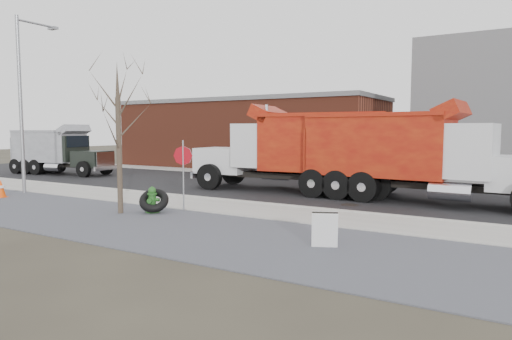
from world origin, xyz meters
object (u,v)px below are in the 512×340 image
Objects in this scene: dump_truck_red_a at (412,152)px; sandwich_board at (325,229)px; fire_hydrant at (152,201)px; stop_sign at (183,163)px; dump_truck_red_b at (299,148)px; dump_truck_grey at (58,149)px; truck_tire at (154,200)px.

sandwich_board is at bearing -88.29° from dump_truck_red_a.
dump_truck_red_a is at bearing 26.83° from fire_hydrant.
dump_truck_red_a reaches higher than stop_sign.
dump_truck_grey is (-17.20, -0.34, -0.41)m from dump_truck_red_b.
stop_sign is at bearing -29.41° from dump_truck_grey.
dump_truck_red_a is (7.19, 7.15, 1.58)m from fire_hydrant.
dump_truck_red_b is at bearing 75.75° from truck_tire.
truck_tire is at bearing -131.87° from dump_truck_red_a.
truck_tire is 8.00m from dump_truck_red_b.
fire_hydrant is 16.89m from dump_truck_grey.
sandwich_board is at bearing -18.37° from stop_sign.
dump_truck_grey reaches higher than stop_sign.
dump_truck_grey is (-15.93, 6.45, -0.11)m from stop_sign.
dump_truck_red_a reaches higher than fire_hydrant.
dump_truck_red_b is (-5.18, 0.46, 0.04)m from dump_truck_red_a.
dump_truck_red_b is (2.01, 7.61, 1.61)m from fire_hydrant.
dump_truck_red_b is at bearing 80.14° from stop_sign.
sandwich_board is 0.09× the size of dump_truck_red_b.
dump_truck_red_b is at bearing 177.95° from dump_truck_red_a.
fire_hydrant is 0.13× the size of dump_truck_grey.
dump_truck_red_a is 1.02× the size of dump_truck_red_b.
dump_truck_grey reaches higher than truck_tire.
dump_truck_grey is at bearing 135.10° from sandwich_board.
stop_sign is 17.19m from dump_truck_grey.
dump_truck_grey is at bearing 154.59° from truck_tire.
sandwich_board is (6.92, -1.36, 0.02)m from truck_tire.
fire_hydrant is 0.09× the size of dump_truck_red_a.
dump_truck_red_b is (1.93, 7.60, 1.59)m from truck_tire.
dump_truck_grey is at bearing -177.29° from dump_truck_red_a.
dump_truck_grey is (-15.20, 7.26, 1.20)m from fire_hydrant.
dump_truck_red_b is at bearing -6.22° from dump_truck_grey.
sandwich_board is at bearing -28.59° from dump_truck_grey.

